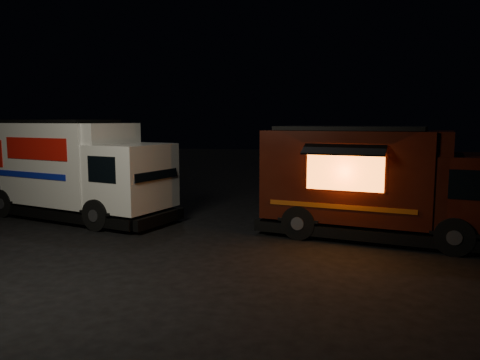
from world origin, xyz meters
The scene contains 3 objects.
ground centered at (0.00, 0.00, 0.00)m, with size 80.00×80.00×0.00m, color black.
white_truck centered at (-3.34, 3.21, 1.60)m, with size 7.05×2.40×3.19m, color silver, non-canonical shape.
red_truck centered at (6.17, 2.25, 1.51)m, with size 6.47×2.38×3.01m, color #361109, non-canonical shape.
Camera 1 is at (4.72, -10.68, 3.17)m, focal length 35.00 mm.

